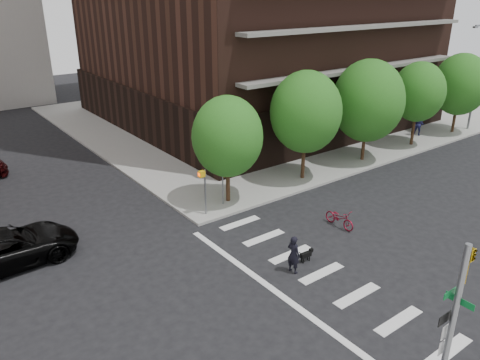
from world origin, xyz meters
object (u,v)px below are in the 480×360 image
object	(u,v)px
parked_car_black	(8,248)
pedestrian_far	(418,124)
scooter	(340,218)
dog_walker	(294,254)
traffic_signal	(445,360)

from	to	relation	value
parked_car_black	pedestrian_far	xyz separation A→B (m)	(32.33, 0.68, 0.25)
scooter	dog_walker	distance (m)	5.18
traffic_signal	dog_walker	world-z (taller)	traffic_signal
parked_car_black	traffic_signal	bearing A→B (deg)	-158.56
traffic_signal	scooter	bearing A→B (deg)	53.54
scooter	traffic_signal	bearing A→B (deg)	-126.14
pedestrian_far	traffic_signal	bearing A→B (deg)	-65.52
parked_car_black	scooter	size ratio (longest dim) A/B	3.22
parked_car_black	pedestrian_far	world-z (taller)	pedestrian_far
parked_car_black	dog_walker	xyz separation A→B (m)	(9.88, -8.13, 0.04)
parked_car_black	scooter	xyz separation A→B (m)	(14.75, -6.44, -0.35)
traffic_signal	pedestrian_far	world-z (taller)	traffic_signal
pedestrian_far	parked_car_black	bearing A→B (deg)	-98.79
parked_car_black	dog_walker	distance (m)	12.79
scooter	dog_walker	world-z (taller)	dog_walker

